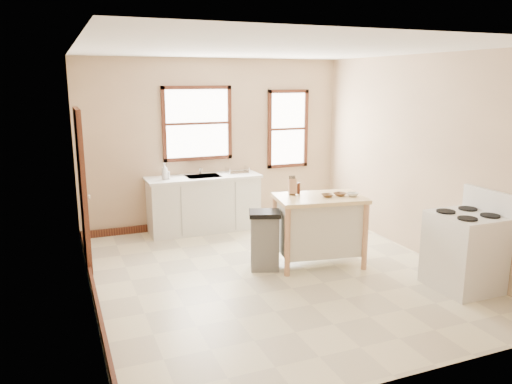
% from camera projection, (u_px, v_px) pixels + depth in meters
% --- Properties ---
extents(floor, '(5.00, 5.00, 0.00)m').
position_uv_depth(floor, '(275.00, 274.00, 6.44)').
color(floor, beige).
rests_on(floor, ground).
extents(ceiling, '(5.00, 5.00, 0.00)m').
position_uv_depth(ceiling, '(277.00, 49.00, 5.83)').
color(ceiling, white).
rests_on(ceiling, ground).
extents(wall_back, '(4.50, 0.04, 2.80)m').
position_uv_depth(wall_back, '(215.00, 144.00, 8.39)').
color(wall_back, tan).
rests_on(wall_back, ground).
extents(wall_left, '(0.04, 5.00, 2.80)m').
position_uv_depth(wall_left, '(84.00, 181.00, 5.31)').
color(wall_left, tan).
rests_on(wall_left, ground).
extents(wall_right, '(0.04, 5.00, 2.80)m').
position_uv_depth(wall_right, '(423.00, 157.00, 6.96)').
color(wall_right, tan).
rests_on(wall_right, ground).
extents(window_main, '(1.17, 0.06, 1.22)m').
position_uv_depth(window_main, '(197.00, 123.00, 8.19)').
color(window_main, '#35130E').
rests_on(window_main, wall_back).
extents(window_side, '(0.77, 0.06, 1.37)m').
position_uv_depth(window_side, '(288.00, 129.00, 8.83)').
color(window_side, '#35130E').
rests_on(window_side, wall_back).
extents(door_left, '(0.06, 0.90, 2.10)m').
position_uv_depth(door_left, '(83.00, 189.00, 6.57)').
color(door_left, '#35130E').
rests_on(door_left, ground).
extents(baseboard_back, '(4.50, 0.04, 0.12)m').
position_uv_depth(baseboard_back, '(217.00, 221.00, 8.66)').
color(baseboard_back, '#35130E').
rests_on(baseboard_back, ground).
extents(baseboard_left, '(0.04, 5.00, 0.12)m').
position_uv_depth(baseboard_left, '(96.00, 297.00, 5.61)').
color(baseboard_left, '#35130E').
rests_on(baseboard_left, ground).
extents(sink_counter, '(1.86, 0.62, 0.92)m').
position_uv_depth(sink_counter, '(204.00, 203.00, 8.22)').
color(sink_counter, silver).
rests_on(sink_counter, ground).
extents(faucet, '(0.03, 0.03, 0.22)m').
position_uv_depth(faucet, '(200.00, 168.00, 8.26)').
color(faucet, silver).
rests_on(faucet, sink_counter).
extents(soap_bottle_a, '(0.12, 0.12, 0.26)m').
position_uv_depth(soap_bottle_a, '(165.00, 171.00, 7.81)').
color(soap_bottle_a, '#B2B2B2').
rests_on(soap_bottle_a, sink_counter).
extents(soap_bottle_b, '(0.10, 0.10, 0.18)m').
position_uv_depth(soap_bottle_b, '(167.00, 173.00, 7.86)').
color(soap_bottle_b, '#B2B2B2').
rests_on(soap_bottle_b, sink_counter).
extents(dish_rack, '(0.43, 0.37, 0.09)m').
position_uv_depth(dish_rack, '(237.00, 171.00, 8.35)').
color(dish_rack, silver).
rests_on(dish_rack, sink_counter).
extents(kitchen_island, '(1.26, 0.92, 0.95)m').
position_uv_depth(kitchen_island, '(319.00, 231.00, 6.70)').
color(kitchen_island, '#F0C28D').
rests_on(kitchen_island, ground).
extents(knife_block, '(0.12, 0.12, 0.20)m').
position_uv_depth(knife_block, '(292.00, 187.00, 6.68)').
color(knife_block, tan).
rests_on(knife_block, kitchen_island).
extents(pepper_grinder, '(0.06, 0.06, 0.15)m').
position_uv_depth(pepper_grinder, '(299.00, 188.00, 6.73)').
color(pepper_grinder, '#441F12').
rests_on(pepper_grinder, kitchen_island).
extents(bowl_a, '(0.16, 0.16, 0.04)m').
position_uv_depth(bowl_a, '(327.00, 195.00, 6.56)').
color(bowl_a, brown).
rests_on(bowl_a, kitchen_island).
extents(bowl_b, '(0.21, 0.21, 0.04)m').
position_uv_depth(bowl_b, '(340.00, 194.00, 6.62)').
color(bowl_b, brown).
rests_on(bowl_b, kitchen_island).
extents(bowl_c, '(0.17, 0.17, 0.05)m').
position_uv_depth(bowl_c, '(353.00, 195.00, 6.59)').
color(bowl_c, silver).
rests_on(bowl_c, kitchen_island).
extents(trash_bin, '(0.49, 0.46, 0.79)m').
position_uv_depth(trash_bin, '(265.00, 240.00, 6.55)').
color(trash_bin, '#60605E').
rests_on(trash_bin, ground).
extents(gas_stove, '(0.74, 0.75, 1.19)m').
position_uv_depth(gas_stove, '(465.00, 241.00, 5.89)').
color(gas_stove, silver).
rests_on(gas_stove, ground).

